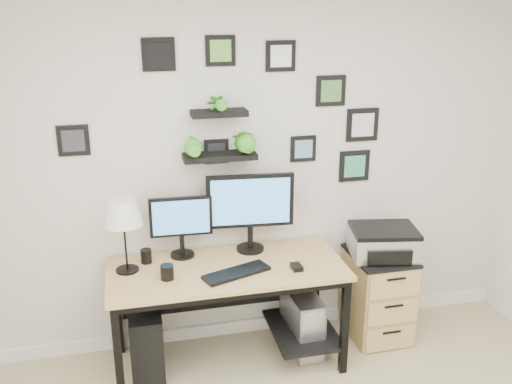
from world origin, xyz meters
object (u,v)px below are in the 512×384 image
object	(u,v)px
monitor_left	(181,222)
pc_tower_black	(146,338)
monitor_right	(250,206)
mug	(167,272)
table_lamp	(123,214)
file_cabinet	(378,295)
printer	(383,242)
pc_tower_grey	(302,321)
desk	(231,280)

from	to	relation	value
monitor_left	pc_tower_black	xyz separation A→B (m)	(-0.29, -0.18, -0.76)
monitor_right	mug	distance (m)	0.75
monitor_right	table_lamp	bearing A→B (deg)	-171.77
file_cabinet	printer	xyz separation A→B (m)	(0.01, -0.01, 0.44)
monitor_left	pc_tower_grey	xyz separation A→B (m)	(0.83, -0.20, -0.78)
mug	file_cabinet	bearing A→B (deg)	6.37
monitor_right	mug	size ratio (longest dim) A/B	6.31
file_cabinet	printer	distance (m)	0.44
file_cabinet	pc_tower_grey	bearing A→B (deg)	-174.85
monitor_left	printer	distance (m)	1.48
monitor_left	monitor_right	bearing A→B (deg)	-1.59
pc_tower_black	file_cabinet	xyz separation A→B (m)	(1.74, 0.04, 0.09)
table_lamp	monitor_right	bearing A→B (deg)	8.23
monitor_right	file_cabinet	xyz separation A→B (m)	(0.96, -0.13, -0.75)
table_lamp	mug	bearing A→B (deg)	-36.02
mug	pc_tower_grey	xyz separation A→B (m)	(0.97, 0.12, -0.57)
file_cabinet	monitor_left	bearing A→B (deg)	174.35
pc_tower_black	printer	bearing A→B (deg)	1.51
monitor_right	pc_tower_grey	world-z (taller)	monitor_right
mug	file_cabinet	distance (m)	1.66
monitor_left	mug	world-z (taller)	monitor_left
desk	mug	xyz separation A→B (m)	(-0.44, -0.12, 0.17)
mug	pc_tower_grey	bearing A→B (deg)	7.15
monitor_right	mug	bearing A→B (deg)	-153.71
monitor_right	pc_tower_black	xyz separation A→B (m)	(-0.78, -0.17, -0.85)
mug	printer	size ratio (longest dim) A/B	0.19
monitor_left	table_lamp	world-z (taller)	table_lamp
printer	table_lamp	bearing A→B (deg)	179.52
mug	pc_tower_black	size ratio (longest dim) A/B	0.20
mug	pc_tower_black	distance (m)	0.59
monitor_left	monitor_right	world-z (taller)	monitor_right
pc_tower_grey	file_cabinet	xyz separation A→B (m)	(0.62, 0.06, 0.11)
table_lamp	file_cabinet	bearing A→B (deg)	-0.13
mug	printer	bearing A→B (deg)	5.94
monitor_right	table_lamp	distance (m)	0.88
pc_tower_grey	mug	bearing A→B (deg)	-172.85
monitor_right	pc_tower_black	size ratio (longest dim) A/B	1.26
monitor_right	table_lamp	xyz separation A→B (m)	(-0.87, -0.13, 0.06)
pc_tower_black	printer	xyz separation A→B (m)	(1.75, 0.03, 0.53)
desk	mug	bearing A→B (deg)	-164.98
table_lamp	file_cabinet	size ratio (longest dim) A/B	0.75
table_lamp	mug	xyz separation A→B (m)	(0.25, -0.18, -0.36)
mug	pc_tower_black	bearing A→B (deg)	139.52
file_cabinet	pc_tower_black	bearing A→B (deg)	-178.67
mug	file_cabinet	world-z (taller)	mug
desk	pc_tower_grey	world-z (taller)	desk
mug	pc_tower_grey	world-z (taller)	mug
printer	file_cabinet	bearing A→B (deg)	122.23
table_lamp	file_cabinet	xyz separation A→B (m)	(1.83, -0.00, -0.82)
printer	mug	bearing A→B (deg)	-174.06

